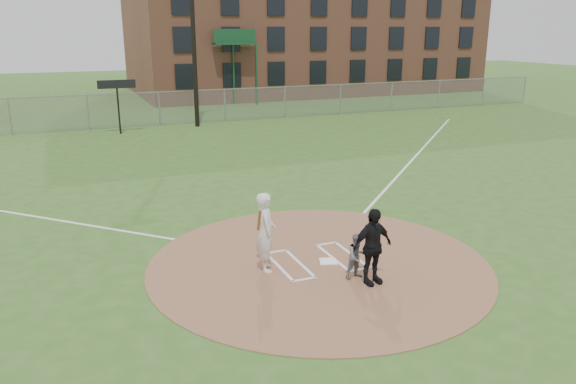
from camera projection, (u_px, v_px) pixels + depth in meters
name	position (u px, v px, depth m)	size (l,w,h in m)	color
ground	(319.00, 263.00, 13.88)	(140.00, 140.00, 0.00)	#345C1F
dirt_circle	(319.00, 263.00, 13.88)	(8.40, 8.40, 0.02)	#966447
home_plate	(328.00, 261.00, 13.91)	(0.41, 0.41, 0.03)	white
foul_line_first	(414.00, 158.00, 25.15)	(0.10, 24.00, 0.01)	white
catcher	(357.00, 256.00, 12.90)	(0.52, 0.40, 1.07)	slate
umpire	(372.00, 247.00, 12.53)	(1.04, 0.43, 1.77)	black
batters_boxes	(316.00, 260.00, 14.01)	(2.08, 1.88, 0.01)	white
batter_at_plate	(266.00, 232.00, 13.21)	(0.71, 1.09, 1.92)	white
outfield_fence	(159.00, 109.00, 33.12)	(56.08, 0.08, 2.03)	slate
brick_warehouse	(300.00, 6.00, 51.31)	(30.00, 17.17, 15.00)	#A15D45
light_pole	(192.00, 9.00, 31.40)	(1.20, 0.30, 12.22)	black
scoreboard_sign	(117.00, 90.00, 30.23)	(2.00, 0.10, 2.93)	black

